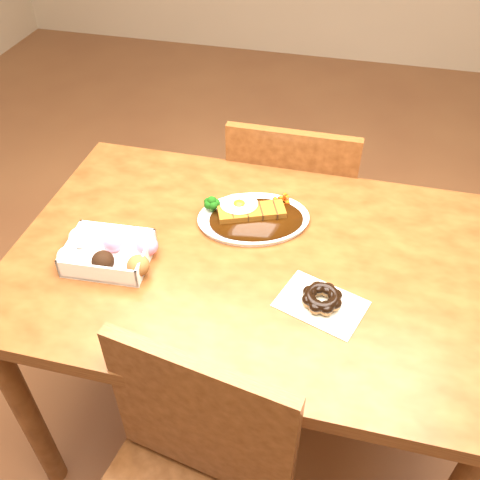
% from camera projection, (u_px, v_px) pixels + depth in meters
% --- Properties ---
extents(ground, '(6.00, 6.00, 0.00)m').
position_uv_depth(ground, '(250.00, 415.00, 1.82)').
color(ground, brown).
rests_on(ground, ground).
extents(table, '(1.20, 0.80, 0.75)m').
position_uv_depth(table, '(253.00, 284.00, 1.39)').
color(table, '#4F270F').
rests_on(table, ground).
extents(chair_far, '(0.42, 0.42, 0.87)m').
position_uv_depth(chair_far, '(292.00, 211.00, 1.89)').
color(chair_far, '#4F270F').
rests_on(chair_far, ground).
extents(katsu_curry_plate, '(0.34, 0.29, 0.06)m').
position_uv_depth(katsu_curry_plate, '(252.00, 216.00, 1.42)').
color(katsu_curry_plate, white).
rests_on(katsu_curry_plate, table).
extents(donut_box, '(0.23, 0.17, 0.06)m').
position_uv_depth(donut_box, '(108.00, 252.00, 1.29)').
color(donut_box, white).
rests_on(donut_box, table).
extents(pon_de_ring, '(0.22, 0.19, 0.04)m').
position_uv_depth(pon_de_ring, '(322.00, 299.00, 1.19)').
color(pon_de_ring, silver).
rests_on(pon_de_ring, table).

